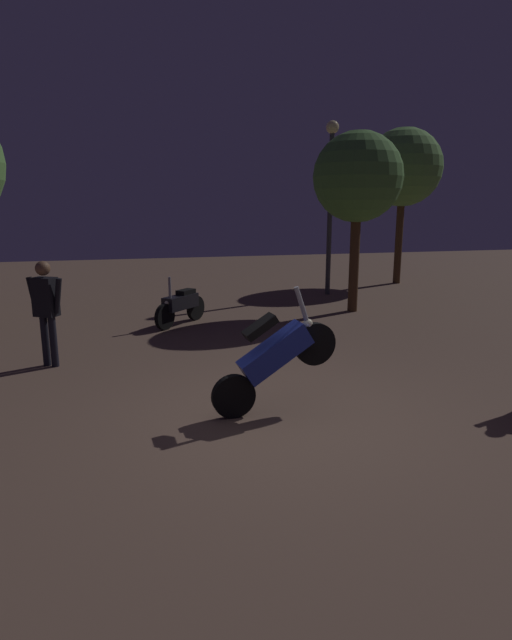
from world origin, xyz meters
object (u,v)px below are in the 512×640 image
(motorcycle_blue_foreground, at_px, (275,357))
(streetlamp_near, at_px, (331,186))
(motorcycle_black_parked_left, at_px, (181,305))
(person_rider_beside, at_px, (46,304))

(motorcycle_blue_foreground, bearing_deg, streetlamp_near, 59.07)
(motorcycle_black_parked_left, bearing_deg, motorcycle_blue_foreground, 51.03)
(motorcycle_black_parked_left, distance_m, streetlamp_near, 6.07)
(motorcycle_blue_foreground, xyz_separation_m, motorcycle_black_parked_left, (-0.67, 5.24, -0.31))
(motorcycle_blue_foreground, bearing_deg, person_rider_beside, 133.17)
(person_rider_beside, height_order, streetlamp_near, streetlamp_near)
(motorcycle_black_parked_left, relative_size, streetlamp_near, 0.26)
(streetlamp_near, bearing_deg, person_rider_beside, -142.45)
(motorcycle_black_parked_left, xyz_separation_m, streetlamp_near, (4.62, 2.90, 2.67))
(motorcycle_black_parked_left, distance_m, person_rider_beside, 3.52)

